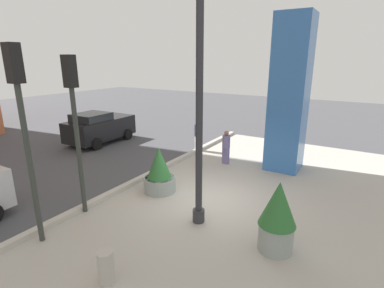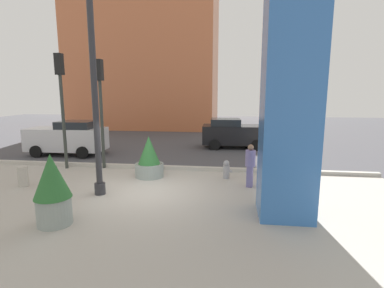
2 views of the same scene
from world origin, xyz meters
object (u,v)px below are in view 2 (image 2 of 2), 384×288
(potted_plant_near_right, at_px, (149,159))
(pedestrian_on_sidewalk, at_px, (250,164))
(art_pillar_blue, at_px, (290,99))
(lamp_post, at_px, (94,89))
(pedestrian_crossing, at_px, (273,152))
(potted_plant_curbside, at_px, (52,189))
(traffic_light_far_side, at_px, (101,96))
(traffic_light_corner, at_px, (61,93))
(car_curb_west, at_px, (234,133))
(car_passing_lane, at_px, (68,138))
(fire_hydrant, at_px, (226,170))
(concrete_bollard, at_px, (23,176))

(potted_plant_near_right, bearing_deg, pedestrian_on_sidewalk, -11.09)
(art_pillar_blue, bearing_deg, pedestrian_on_sidewalk, 108.04)
(lamp_post, distance_m, pedestrian_crossing, 7.62)
(art_pillar_blue, distance_m, potted_plant_curbside, 6.59)
(lamp_post, distance_m, traffic_light_far_side, 3.69)
(lamp_post, bearing_deg, pedestrian_crossing, 30.74)
(traffic_light_far_side, bearing_deg, traffic_light_corner, -169.74)
(lamp_post, distance_m, potted_plant_curbside, 3.48)
(potted_plant_near_right, height_order, traffic_light_far_side, traffic_light_far_side)
(lamp_post, distance_m, car_curb_west, 10.71)
(traffic_light_far_side, bearing_deg, pedestrian_crossing, 1.85)
(lamp_post, xyz_separation_m, car_passing_lane, (-4.57, 5.96, -2.58))
(potted_plant_near_right, xyz_separation_m, traffic_light_corner, (-4.11, 0.83, 2.65))
(art_pillar_blue, xyz_separation_m, fire_hydrant, (-1.66, 3.38, -2.87))
(art_pillar_blue, relative_size, car_passing_lane, 1.54)
(art_pillar_blue, height_order, concrete_bollard, art_pillar_blue)
(traffic_light_corner, xyz_separation_m, car_passing_lane, (-1.54, 2.84, -2.44))
(potted_plant_near_right, bearing_deg, fire_hydrant, 2.83)
(potted_plant_near_right, height_order, pedestrian_on_sidewalk, potted_plant_near_right)
(potted_plant_near_right, bearing_deg, concrete_bollard, -156.86)
(art_pillar_blue, relative_size, car_curb_west, 1.59)
(car_passing_lane, bearing_deg, potted_plant_near_right, -33.04)
(traffic_light_corner, relative_size, pedestrian_on_sidewalk, 3.21)
(potted_plant_curbside, bearing_deg, traffic_light_corner, 117.75)
(fire_hydrant, xyz_separation_m, car_curb_west, (0.34, 6.89, 0.54))
(car_passing_lane, relative_size, pedestrian_on_sidewalk, 2.67)
(potted_plant_curbside, relative_size, pedestrian_crossing, 1.15)
(potted_plant_curbside, height_order, traffic_light_far_side, traffic_light_far_side)
(potted_plant_curbside, relative_size, car_passing_lane, 0.45)
(lamp_post, relative_size, pedestrian_on_sidewalk, 4.59)
(art_pillar_blue, relative_size, potted_plant_curbside, 3.44)
(car_curb_west, relative_size, pedestrian_on_sidewalk, 2.58)
(potted_plant_curbside, relative_size, pedestrian_on_sidewalk, 1.20)
(car_curb_west, bearing_deg, potted_plant_near_right, -116.19)
(potted_plant_near_right, relative_size, pedestrian_crossing, 1.02)
(traffic_light_corner, distance_m, pedestrian_on_sidewalk, 8.63)
(pedestrian_on_sidewalk, bearing_deg, potted_plant_near_right, 168.91)
(lamp_post, xyz_separation_m, potted_plant_curbside, (-0.16, -2.35, -2.56))
(potted_plant_curbside, distance_m, traffic_light_corner, 6.63)
(art_pillar_blue, height_order, pedestrian_on_sidewalk, art_pillar_blue)
(lamp_post, relative_size, potted_plant_curbside, 3.84)
(art_pillar_blue, bearing_deg, lamp_post, 170.87)
(potted_plant_near_right, xyz_separation_m, potted_plant_curbside, (-1.23, -4.63, 0.24))
(pedestrian_crossing, height_order, pedestrian_on_sidewalk, pedestrian_crossing)
(car_curb_west, bearing_deg, fire_hydrant, -92.80)
(concrete_bollard, bearing_deg, lamp_post, -8.35)
(potted_plant_curbside, bearing_deg, car_passing_lane, 117.98)
(concrete_bollard, height_order, car_curb_west, car_curb_west)
(concrete_bollard, distance_m, pedestrian_on_sidewalk, 8.33)
(pedestrian_on_sidewalk, bearing_deg, car_curb_west, 93.83)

